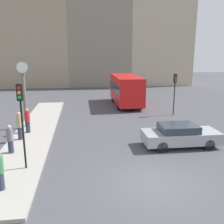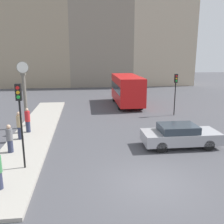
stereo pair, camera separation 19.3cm
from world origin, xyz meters
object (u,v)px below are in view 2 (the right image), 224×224
Objects in this scene: street_clock at (25,93)px; pedestrian_red_top at (28,120)px; pedestrian_tan_coat at (20,125)px; pedestrian_grey_jacket at (10,139)px; bus_distant at (127,89)px; traffic_light_near at (20,109)px; sedan_car at (180,135)px; traffic_light_far at (176,86)px.

pedestrian_red_top is at bearing -75.29° from street_clock.
pedestrian_tan_coat is 2.20m from pedestrian_grey_jacket.
bus_distant is 13.72m from pedestrian_tan_coat.
traffic_light_near is at bearing -80.11° from pedestrian_red_top.
pedestrian_grey_jacket is at bearing -93.34° from pedestrian_red_top.
bus_distant is at bearing 94.68° from sedan_car.
bus_distant is 16.67m from traffic_light_near.
pedestrian_grey_jacket is at bearing 120.40° from traffic_light_near.
traffic_light_near is at bearing -165.46° from sedan_car.
sedan_car is 2.68× the size of pedestrian_red_top.
street_clock is at bearing 94.31° from pedestrian_tan_coat.
pedestrian_tan_coat is at bearing -85.69° from street_clock.
bus_distant is 12.53m from pedestrian_red_top.
pedestrian_red_top is (-8.52, -9.16, -0.77)m from bus_distant.
bus_distant is at bearing 63.05° from traffic_light_near.
pedestrian_red_top reaches higher than pedestrian_grey_jacket.
traffic_light_near is at bearing -138.41° from traffic_light_far.
bus_distant is at bearing 40.22° from street_clock.
sedan_car is at bearing 14.54° from traffic_light_near.
pedestrian_grey_jacket is (-8.73, -12.77, -0.82)m from bus_distant.
sedan_car is 10.15m from pedestrian_red_top.
bus_distant is (-1.03, 12.59, 1.07)m from sedan_car.
bus_distant is at bearing 124.55° from traffic_light_far.
street_clock is 2.34m from pedestrian_red_top.
sedan_car is at bearing -107.94° from traffic_light_far.
pedestrian_grey_jacket is (-12.20, -7.73, -1.71)m from traffic_light_far.
street_clock is 3.02× the size of pedestrian_grey_jacket.
pedestrian_red_top is at bearing -161.05° from traffic_light_far.
traffic_light_far is at bearing 18.95° from pedestrian_red_top.
street_clock reaches higher than pedestrian_grey_jacket.
pedestrian_tan_coat is at bearing -129.47° from bus_distant.
traffic_light_near is 0.84× the size of street_clock.
street_clock is 2.82× the size of pedestrian_red_top.
street_clock is at bearing 153.20° from sedan_car.
traffic_light_far is (11.00, 9.77, -0.37)m from traffic_light_near.
bus_distant is 1.53× the size of street_clock.
pedestrian_grey_jacket is at bearing -147.65° from traffic_light_far.
traffic_light_near is at bearing -74.45° from pedestrian_tan_coat.
bus_distant is 1.97× the size of traffic_light_far.
pedestrian_tan_coat is 1.05× the size of pedestrian_red_top.
traffic_light_near reaches higher than bus_distant.
traffic_light_near is 2.26× the size of pedestrian_tan_coat.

